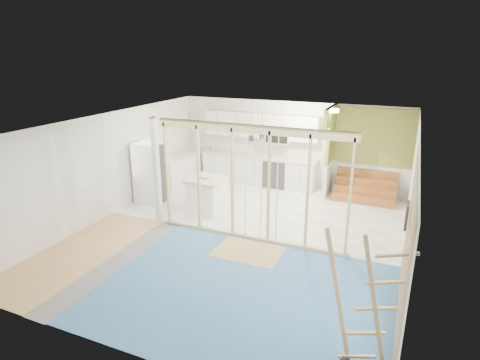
% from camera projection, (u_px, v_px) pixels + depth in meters
% --- Properties ---
extents(room, '(7.01, 8.01, 2.61)m').
position_uv_depth(room, '(238.00, 182.00, 8.72)').
color(room, slate).
rests_on(room, ground).
extents(floor_overlays, '(7.00, 8.00, 0.03)m').
position_uv_depth(floor_overlays, '(242.00, 236.00, 9.15)').
color(floor_overlays, white).
rests_on(floor_overlays, room).
extents(stud_frame, '(4.66, 0.14, 2.60)m').
position_uv_depth(stud_frame, '(228.00, 169.00, 8.72)').
color(stud_frame, tan).
rests_on(stud_frame, room).
extents(base_cabinets, '(4.45, 2.24, 0.93)m').
position_uv_depth(base_cabinets, '(233.00, 170.00, 12.52)').
color(base_cabinets, silver).
rests_on(base_cabinets, room).
extents(upper_cabinets, '(3.60, 0.41, 0.85)m').
position_uv_depth(upper_cabinets, '(262.00, 127.00, 12.21)').
color(upper_cabinets, silver).
rests_on(upper_cabinets, room).
extents(green_partition, '(2.25, 1.51, 2.60)m').
position_uv_depth(green_partition, '(356.00, 166.00, 11.26)').
color(green_partition, olive).
rests_on(green_partition, room).
extents(pot_rack, '(0.52, 0.52, 0.72)m').
position_uv_depth(pot_rack, '(256.00, 134.00, 10.27)').
color(pot_rack, black).
rests_on(pot_rack, room).
extents(sheathing_panel, '(0.02, 4.00, 2.60)m').
position_uv_depth(sheathing_panel, '(406.00, 254.00, 5.67)').
color(sheathing_panel, tan).
rests_on(sheathing_panel, room).
extents(electrical_panel, '(0.04, 0.30, 0.40)m').
position_uv_depth(electrical_panel, '(407.00, 215.00, 6.11)').
color(electrical_panel, '#37383C').
rests_on(electrical_panel, room).
extents(ceiling_light, '(0.32, 0.32, 0.08)m').
position_uv_depth(ceiling_light, '(333.00, 111.00, 10.43)').
color(ceiling_light, '#FFEABF').
rests_on(ceiling_light, room).
extents(fridge, '(0.74, 0.71, 1.69)m').
position_uv_depth(fridge, '(151.00, 173.00, 10.97)').
color(fridge, white).
rests_on(fridge, room).
extents(island, '(0.97, 0.97, 0.90)m').
position_uv_depth(island, '(207.00, 195.00, 10.45)').
color(island, white).
rests_on(island, room).
extents(bowl, '(0.31, 0.31, 0.06)m').
position_uv_depth(bowl, '(205.00, 177.00, 10.33)').
color(bowl, silver).
rests_on(bowl, island).
extents(soap_bottle_a, '(0.16, 0.16, 0.31)m').
position_uv_depth(soap_bottle_a, '(213.00, 146.00, 13.00)').
color(soap_bottle_a, '#A5ACB8').
rests_on(soap_bottle_a, base_cabinets).
extents(soap_bottle_b, '(0.10, 0.10, 0.17)m').
position_uv_depth(soap_bottle_b, '(310.00, 158.00, 11.82)').
color(soap_bottle_b, white).
rests_on(soap_bottle_b, base_cabinets).
extents(ladder, '(1.08, 0.11, 2.01)m').
position_uv_depth(ladder, '(362.00, 307.00, 4.95)').
color(ladder, tan).
rests_on(ladder, room).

